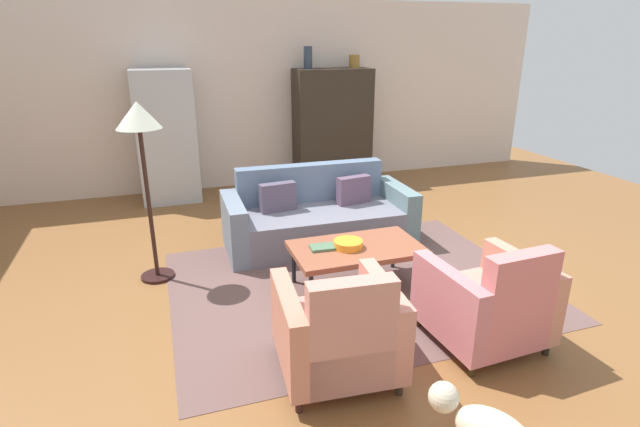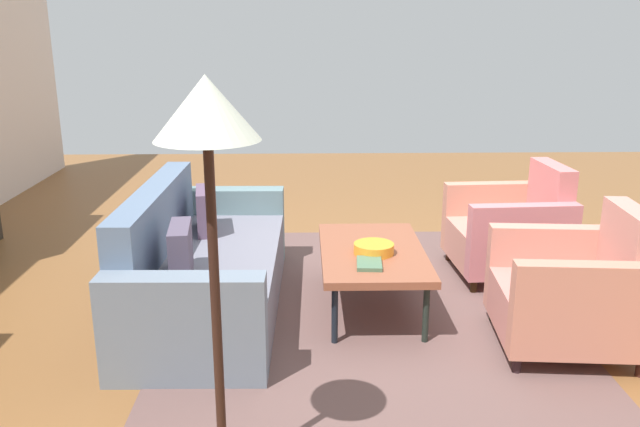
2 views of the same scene
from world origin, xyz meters
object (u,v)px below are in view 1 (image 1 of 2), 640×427
Objects in this scene: armchair_left at (339,334)px; floor_lamp at (140,133)px; coffee_table at (357,250)px; book_stack at (323,247)px; refrigerator at (166,136)px; fruit_bowl at (348,244)px; armchair_right at (490,305)px; vase_tall at (308,58)px; couch at (317,218)px; cabinet at (332,127)px; vase_round at (354,61)px.

armchair_left is 0.51× the size of floor_lamp.
book_stack is at bearing 170.48° from coffee_table.
refrigerator reaches higher than book_stack.
armchair_left reaches higher than fruit_bowl.
vase_tall is at bearing 86.82° from armchair_right.
floor_lamp is at bearing 155.45° from coffee_table.
fruit_bowl is at bearing 86.95° from couch.
book_stack is 0.14× the size of floor_lamp.
armchair_left is 1.28m from fruit_bowl.
cabinet reaches higher than floor_lamp.
coffee_table is 1.36× the size of armchair_left.
cabinet is 9.11× the size of vase_round.
armchair_left is 1.26m from book_stack.
coffee_table is 6.08× the size of vase_round.
armchair_right is at bearing 105.44° from couch.
refrigerator reaches higher than couch.
refrigerator is (-1.52, 3.40, 0.54)m from coffee_table.
book_stack is 0.13× the size of refrigerator.
vase_round is 0.11× the size of refrigerator.
refrigerator is 2.65m from floor_lamp.
vase_tall is at bearing 78.68° from fruit_bowl.
fruit_bowl is at bearing 180.00° from coffee_table.
couch is at bearing -55.40° from refrigerator.
cabinet is 0.97× the size of refrigerator.
armchair_right is at bearing -90.15° from vase_tall.
vase_round is (1.68, 3.44, 1.46)m from book_stack.
armchair_right is at bearing -99.29° from vase_round.
armchair_right is at bearing -59.48° from fruit_bowl.
coffee_table is 1.31m from armchair_right.
book_stack is at bearing -115.95° from vase_round.
coffee_table is at bearing 67.32° from armchair_left.
armchair_right is at bearing -39.68° from floor_lamp.
armchair_right is at bearing -53.12° from book_stack.
vase_tall is at bearing 80.08° from armchair_left.
vase_tall reaches higher than couch.
refrigerator reaches higher than coffee_table.
cabinet is at bearing 68.96° from book_stack.
cabinet is 1.05× the size of floor_lamp.
couch is at bearing -120.56° from vase_round.
refrigerator reaches higher than armchair_left.
armchair_left is at bearing -114.09° from fruit_bowl.
vase_tall reaches higher than armchair_left.
fruit_bowl is 0.15× the size of refrigerator.
fruit_bowl is 0.23m from book_stack.
cabinet is 3.92m from floor_lamp.
floor_lamp is (-2.39, 1.98, 1.10)m from armchair_right.
cabinet is (1.01, 2.32, 0.61)m from couch.
cabinet is at bearing 75.61° from armchair_left.
refrigerator is (-1.44, 3.40, 0.46)m from fruit_bowl.
vase_round reaches higher than coffee_table.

